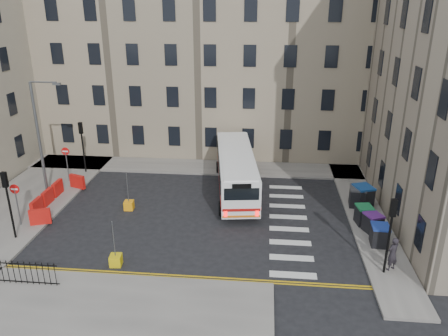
% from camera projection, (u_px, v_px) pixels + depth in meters
% --- Properties ---
extents(ground, '(120.00, 120.00, 0.00)m').
position_uv_depth(ground, '(226.00, 217.00, 28.20)').
color(ground, black).
rests_on(ground, ground).
extents(pavement_north, '(36.00, 3.20, 0.15)m').
position_uv_depth(pavement_north, '(165.00, 166.00, 36.70)').
color(pavement_north, slate).
rests_on(pavement_north, ground).
extents(pavement_east, '(2.40, 26.00, 0.15)m').
position_uv_depth(pavement_east, '(357.00, 196.00, 31.07)').
color(pavement_east, slate).
rests_on(pavement_east, ground).
extents(pavement_west, '(6.00, 22.00, 0.15)m').
position_uv_depth(pavement_west, '(27.00, 200.00, 30.37)').
color(pavement_west, slate).
rests_on(pavement_west, ground).
extents(pavement_sw, '(20.00, 6.00, 0.15)m').
position_uv_depth(pavement_sw, '(50.00, 312.00, 19.53)').
color(pavement_sw, slate).
rests_on(pavement_sw, ground).
extents(terrace_north, '(38.30, 10.80, 17.20)m').
position_uv_depth(terrace_north, '(166.00, 52.00, 40.11)').
color(terrace_north, gray).
rests_on(terrace_north, ground).
extents(traffic_light_east, '(0.28, 0.22, 4.10)m').
position_uv_depth(traffic_light_east, '(391.00, 225.00, 21.28)').
color(traffic_light_east, black).
rests_on(traffic_light_east, pavement_east).
extents(traffic_light_nw, '(0.28, 0.22, 4.10)m').
position_uv_depth(traffic_light_nw, '(82.00, 139.00, 34.29)').
color(traffic_light_nw, black).
rests_on(traffic_light_nw, pavement_west).
extents(traffic_light_sw, '(0.28, 0.22, 4.10)m').
position_uv_depth(traffic_light_sw, '(7.00, 195.00, 24.54)').
color(traffic_light_sw, black).
rests_on(traffic_light_sw, pavement_west).
extents(streetlamp, '(0.50, 0.22, 8.14)m').
position_uv_depth(streetlamp, '(39.00, 138.00, 29.67)').
color(streetlamp, '#595B5E').
rests_on(streetlamp, pavement_west).
extents(no_entry_north, '(0.60, 0.08, 3.00)m').
position_uv_depth(no_entry_north, '(66.00, 157.00, 32.76)').
color(no_entry_north, '#595B5E').
rests_on(no_entry_north, pavement_west).
extents(no_entry_south, '(0.60, 0.08, 3.00)m').
position_uv_depth(no_entry_south, '(16.00, 196.00, 26.27)').
color(no_entry_south, '#595B5E').
rests_on(no_entry_south, pavement_west).
extents(roadworks_barriers, '(1.66, 6.26, 1.00)m').
position_uv_depth(roadworks_barriers, '(53.00, 197.00, 29.51)').
color(roadworks_barriers, red).
rests_on(roadworks_barriers, pavement_west).
extents(bus, '(3.87, 10.94, 2.91)m').
position_uv_depth(bus, '(236.00, 170.00, 31.45)').
color(bus, white).
rests_on(bus, ground).
extents(wheelie_bin_a, '(1.01, 1.14, 1.21)m').
position_uv_depth(wheelie_bin_a, '(379.00, 235.00, 24.55)').
color(wheelie_bin_a, black).
rests_on(wheelie_bin_a, pavement_east).
extents(wheelie_bin_b, '(1.25, 1.32, 1.15)m').
position_uv_depth(wheelie_bin_b, '(373.00, 223.00, 25.95)').
color(wheelie_bin_b, black).
rests_on(wheelie_bin_b, pavement_east).
extents(wheelie_bin_c, '(1.09, 1.20, 1.18)m').
position_uv_depth(wheelie_bin_c, '(364.00, 215.00, 26.88)').
color(wheelie_bin_c, black).
rests_on(wheelie_bin_c, pavement_east).
extents(wheelie_bin_d, '(1.18, 1.32, 1.32)m').
position_uv_depth(wheelie_bin_d, '(357.00, 196.00, 29.22)').
color(wheelie_bin_d, black).
rests_on(wheelie_bin_d, pavement_east).
extents(wheelie_bin_e, '(1.48, 1.58, 1.41)m').
position_uv_depth(wheelie_bin_e, '(363.00, 196.00, 29.21)').
color(wheelie_bin_e, black).
rests_on(wheelie_bin_e, pavement_east).
extents(pedestrian, '(0.80, 0.74, 1.84)m').
position_uv_depth(pedestrian, '(393.00, 254.00, 22.16)').
color(pedestrian, black).
rests_on(pedestrian, pavement_east).
extents(bollard_yellow, '(0.64, 0.64, 0.60)m').
position_uv_depth(bollard_yellow, '(129.00, 205.00, 29.15)').
color(bollard_yellow, orange).
rests_on(bollard_yellow, ground).
extents(bollard_chevron, '(0.65, 0.65, 0.60)m').
position_uv_depth(bollard_chevron, '(116.00, 260.00, 23.00)').
color(bollard_chevron, gold).
rests_on(bollard_chevron, ground).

